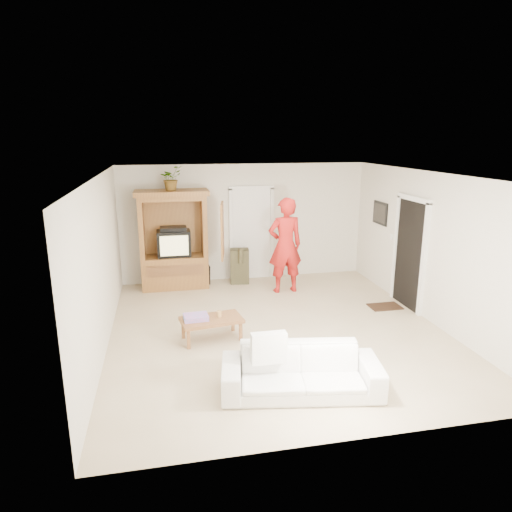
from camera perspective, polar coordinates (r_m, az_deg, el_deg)
The scene contains 19 objects.
floor at distance 7.86m, azimuth 2.59°, elevation -9.15°, with size 6.00×6.00×0.00m, color tan.
ceiling at distance 7.21m, azimuth 2.83°, elevation 10.10°, with size 6.00×6.00×0.00m, color white.
wall_back at distance 10.29m, azimuth -1.42°, elevation 4.21°, with size 5.50×5.50×0.00m, color silver.
wall_front at distance 4.74m, azimuth 11.79°, elevation -9.01°, with size 5.50×5.50×0.00m, color silver.
wall_left at distance 7.27m, azimuth -18.79°, elevation -1.05°, with size 6.00×6.00×0.00m, color silver.
wall_right at distance 8.52m, azimuth 20.94°, elevation 1.00°, with size 6.00×6.00×0.00m, color silver.
armoire at distance 9.89m, azimuth -10.08°, elevation 1.23°, with size 1.82×1.14×2.10m.
door_back at distance 10.35m, azimuth -0.56°, elevation 2.69°, with size 0.85×0.05×2.04m, color white.
doorway_right at distance 9.07m, azimuth 18.65°, elevation 0.17°, with size 0.05×0.90×2.04m, color black.
framed_picture at distance 10.07m, azimuth 15.27°, elevation 5.19°, with size 0.03×0.60×0.48m, color black.
doormat at distance 9.16m, azimuth 15.81°, elevation -6.09°, with size 0.60×0.40×0.02m, color #382316.
plant at distance 9.63m, azimuth -10.60°, elevation 9.54°, with size 0.45×0.39×0.50m, color #4C7238.
man at distance 9.44m, azimuth 3.67°, elevation 1.33°, with size 0.73×0.48×1.99m, color red.
sofa at distance 6.00m, azimuth 5.65°, elevation -14.12°, with size 2.01×0.79×0.59m, color silver.
coffee_table at distance 7.41m, azimuth -5.59°, elevation -8.10°, with size 1.04×0.67×0.36m.
towel at distance 7.36m, azimuth -7.53°, elevation -7.59°, with size 0.38×0.28×0.08m, color #EF4F9B.
candle at distance 7.43m, azimuth -4.62°, elevation -7.21°, with size 0.08×0.08×0.10m, color tan.
backpack_black at distance 10.13m, azimuth -6.79°, elevation -2.42°, with size 0.34×0.20×0.42m, color black, non-canonical shape.
backpack_olive at distance 10.14m, azimuth -2.07°, elevation -1.26°, with size 0.41×0.30×0.77m, color #47442B, non-canonical shape.
Camera 1 is at (-1.79, -6.96, 3.18)m, focal length 32.00 mm.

